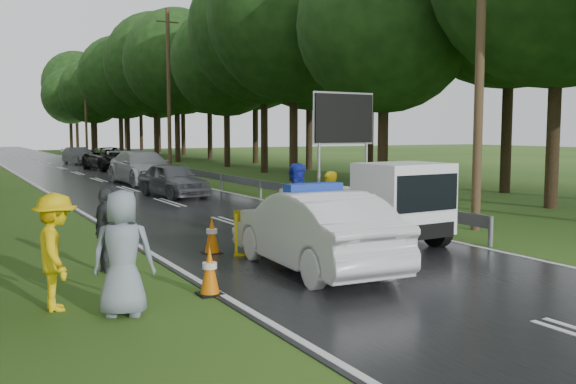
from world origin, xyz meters
TOP-DOWN VIEW (x-y plane):
  - ground at (0.00, 0.00)m, footprint 160.00×160.00m
  - road at (0.00, 30.00)m, footprint 7.00×140.00m
  - guardrail at (3.70, 29.67)m, footprint 0.12×60.06m
  - utility_pole_near at (5.20, 2.00)m, footprint 1.40×0.24m
  - utility_pole_mid at (5.20, 28.00)m, footprint 1.40×0.24m
  - utility_pole_far at (5.20, 54.00)m, footprint 1.40×0.24m
  - police_sedan at (-1.11, -0.22)m, footprint 1.82×4.63m
  - work_truck at (1.63, 1.72)m, footprint 2.24×4.55m
  - barrier at (-0.80, 1.27)m, footprint 2.25×0.84m
  - officer at (0.62, 2.00)m, footprint 0.68×0.50m
  - civilian at (-0.08, 2.19)m, footprint 1.13×1.03m
  - bystander_left at (-5.79, -0.73)m, footprint 0.68×1.14m
  - bystander_mid at (-4.57, 1.50)m, footprint 0.50×0.97m
  - bystander_right at (-5.00, -1.50)m, footprint 1.05×0.90m
  - queue_car_first at (0.80, 13.98)m, footprint 2.12×4.19m
  - queue_car_second at (1.43, 20.62)m, footprint 2.59×5.74m
  - queue_car_third at (2.58, 32.45)m, footprint 3.02×5.63m
  - queue_car_fourth at (2.01, 40.82)m, footprint 1.89×4.15m
  - cone_near_left at (-3.50, -1.00)m, footprint 0.38×0.38m
  - cone_center at (0.23, 2.00)m, footprint 0.31×0.31m
  - cone_far at (-0.20, 3.01)m, footprint 0.38×0.38m
  - cone_left_mid at (-2.19, 2.22)m, footprint 0.39×0.39m
  - cone_right at (3.35, 2.79)m, footprint 0.39×0.39m

SIDE VIEW (x-z plane):
  - ground at x=0.00m, z-range 0.00..0.00m
  - road at x=0.00m, z-range 0.00..0.02m
  - cone_center at x=0.23m, z-range -0.01..0.65m
  - cone_near_left at x=-3.50m, z-range -0.01..0.79m
  - cone_far at x=-0.20m, z-range -0.01..0.80m
  - cone_left_mid at x=-2.19m, z-range -0.01..0.81m
  - cone_right at x=3.35m, z-range -0.01..0.81m
  - guardrail at x=3.70m, z-range 0.20..0.90m
  - queue_car_fourth at x=2.01m, z-range 0.00..1.32m
  - queue_car_first at x=0.80m, z-range 0.00..1.37m
  - barrier at x=-0.80m, z-range 0.25..1.23m
  - queue_car_third at x=2.58m, z-range 0.00..1.50m
  - police_sedan at x=-1.11m, z-range -0.07..1.58m
  - bystander_mid at x=-4.57m, z-range 0.00..1.58m
  - queue_car_second at x=1.43m, z-range 0.00..1.63m
  - officer at x=0.62m, z-range 0.00..1.71m
  - bystander_left at x=-5.79m, z-range 0.00..1.74m
  - bystander_right at x=-5.00m, z-range 0.00..1.81m
  - civilian at x=-0.08m, z-range 0.00..1.89m
  - work_truck at x=1.63m, z-range -0.81..2.72m
  - utility_pole_near at x=5.20m, z-range 0.06..10.06m
  - utility_pole_mid at x=5.20m, z-range 0.06..10.06m
  - utility_pole_far at x=5.20m, z-range 0.06..10.06m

